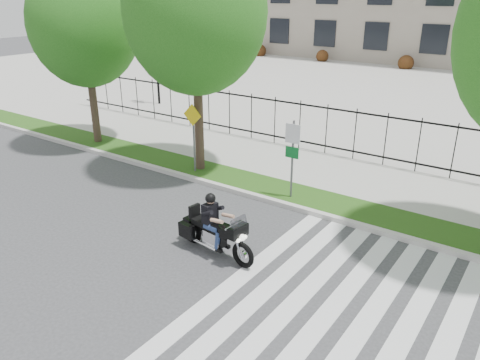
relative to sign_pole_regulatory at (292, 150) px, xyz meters
The scene contains 13 objects.
ground 5.00m from the sign_pole_regulatory, 102.43° to the right, with size 120.00×120.00×0.00m, color #38383B.
curb 2.01m from the sign_pole_regulatory, 154.62° to the right, with size 60.00×0.20×0.15m, color beige.
grass_verge 1.98m from the sign_pole_regulatory, 159.81° to the left, with size 60.00×1.50×0.15m, color #1E4912.
sidewalk 3.47m from the sign_pole_regulatory, 109.37° to the left, with size 60.00×3.50×0.15m, color #AFADA4.
plaza 20.52m from the sign_pole_regulatory, 92.83° to the left, with size 80.00×34.00×0.10m, color #AFADA4.
crosswalk_stripes 6.21m from the sign_pole_regulatory, 50.19° to the right, with size 5.70×8.00×0.01m, color silver, non-canonical shape.
iron_fence 4.77m from the sign_pole_regulatory, 102.32° to the left, with size 30.00×0.06×2.00m, color black, non-canonical shape.
lamp_post_left 15.05m from the sign_pole_regulatory, 150.30° to the left, with size 1.06×0.70×4.25m.
street_tree_0 10.39m from the sign_pole_regulatory, behind, with size 4.39×4.39×7.43m.
street_tree_1 5.62m from the sign_pole_regulatory, behind, with size 4.78×4.78×8.24m.
sign_pole_regulatory is the anchor object (origin of this frame).
sign_pole_warning 3.99m from the sign_pole_regulatory, behind, with size 0.78×0.09×2.49m.
motorcycle_rider 4.07m from the sign_pole_regulatory, 89.77° to the right, with size 2.55×0.88×1.97m.
Camera 1 is at (7.55, -7.52, 6.28)m, focal length 35.00 mm.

